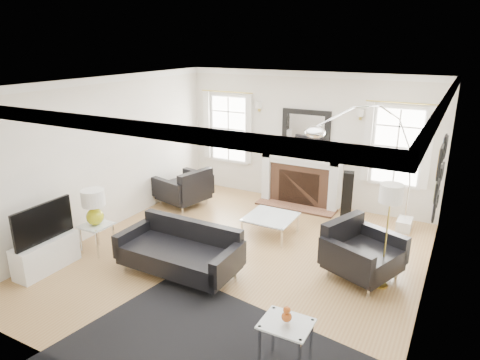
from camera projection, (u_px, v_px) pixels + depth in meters
The scene contains 24 objects.
floor at pixel (239, 259), 6.97m from camera, with size 6.00×6.00×0.00m, color #9C6E41.
back_wall at pixel (306, 139), 9.04m from camera, with size 5.50×0.04×2.80m, color white.
front_wall at pixel (87, 262), 4.02m from camera, with size 5.50×0.04×2.80m, color white.
left_wall at pixel (106, 155), 7.77m from camera, with size 0.04×6.00×2.80m, color white.
right_wall at pixel (433, 209), 5.30m from camera, with size 0.04×6.00×2.80m, color white.
ceiling at pixel (239, 84), 6.10m from camera, with size 5.50×6.00×0.02m, color white.
crown_molding at pixel (239, 88), 6.12m from camera, with size 5.50×6.00×0.12m, color white.
fireplace at pixel (301, 180), 9.14m from camera, with size 1.70×0.69×1.11m.
mantel_mirror at pixel (306, 128), 8.93m from camera, with size 1.05×0.07×0.75m.
window_left at pixel (229, 129), 9.81m from camera, with size 1.24×0.15×1.62m.
window_right at pixel (397, 147), 8.15m from camera, with size 1.24×0.15×1.62m.
gallery_wall at pixel (440, 171), 6.35m from camera, with size 0.04×1.73×1.29m.
tv_unit at pixel (46, 250), 6.54m from camera, with size 0.35×1.00×1.09m.
sofa at pixel (181, 252), 6.50m from camera, with size 1.87×0.87×0.61m.
armchair_left at pixel (186, 189), 9.11m from camera, with size 1.10×1.18×0.68m.
armchair_right at pixel (360, 252), 6.36m from camera, with size 1.21×1.28×0.69m.
coffee_table at pixel (271, 218), 7.70m from camera, with size 0.84×0.84×0.37m.
side_table_left at pixel (97, 230), 7.09m from camera, with size 0.45×0.45×0.49m.
nesting_table at pixel (286, 332), 4.50m from camera, with size 0.53×0.44×0.58m.
gourd_lamp at pixel (94, 205), 6.95m from camera, with size 0.38×0.38×0.60m.
orange_vase at pixel (287, 315), 4.44m from camera, with size 0.11×0.11×0.18m.
arc_floor_lamp at pixel (364, 165), 7.44m from camera, with size 1.73×1.61×2.46m.
stick_floor_lamp at pixel (391, 199), 5.78m from camera, with size 0.31×0.31×1.55m.
speaker_tower at pixel (347, 197), 8.27m from camera, with size 0.20×0.20×1.01m, color black.
Camera 1 is at (2.96, -5.47, 3.39)m, focal length 32.00 mm.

